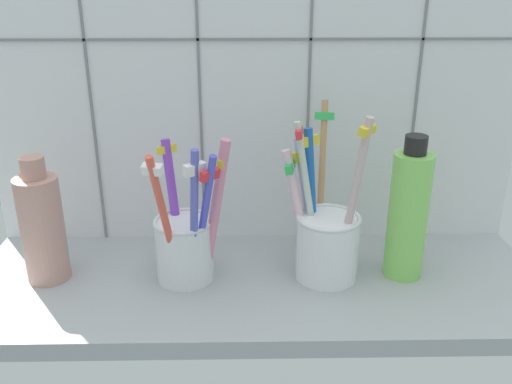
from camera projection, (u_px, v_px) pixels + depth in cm
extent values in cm
cube|color=#9EA3A8|center=(256.00, 288.00, 64.03)|extent=(64.00, 22.00, 2.00)
cube|color=white|center=(254.00, 77.00, 66.81)|extent=(64.00, 2.00, 45.00)
cube|color=gray|center=(88.00, 79.00, 65.46)|extent=(0.30, 0.20, 45.00)
cube|color=gray|center=(199.00, 79.00, 65.68)|extent=(0.30, 0.20, 45.00)
cube|color=gray|center=(309.00, 78.00, 65.90)|extent=(0.30, 0.20, 45.00)
cube|color=gray|center=(419.00, 78.00, 66.12)|extent=(0.30, 0.20, 45.00)
cube|color=gray|center=(254.00, 39.00, 64.08)|extent=(64.00, 0.20, 0.30)
cylinder|color=white|center=(185.00, 250.00, 62.95)|extent=(6.39, 6.39, 6.99)
torus|color=silver|center=(183.00, 221.00, 61.60)|extent=(6.57, 6.57, 0.50)
cylinder|color=#E25542|center=(166.00, 223.00, 57.81)|extent=(2.37, 6.51, 16.47)
cube|color=white|center=(153.00, 169.00, 53.23)|extent=(2.16, 1.56, 1.21)
cylinder|color=pink|center=(215.00, 211.00, 60.52)|extent=(4.02, 1.97, 16.40)
cube|color=yellow|center=(222.00, 162.00, 58.18)|extent=(1.21, 1.98, 1.03)
cylinder|color=#5A5EC7|center=(194.00, 220.00, 58.76)|extent=(2.05, 2.39, 15.90)
cube|color=white|center=(194.00, 169.00, 56.12)|extent=(2.40, 2.09, 1.22)
cylinder|color=purple|center=(174.00, 206.00, 63.13)|extent=(2.70, 3.28, 15.13)
cube|color=yellow|center=(167.00, 149.00, 61.36)|extent=(2.21, 1.84, 0.90)
cylinder|color=#4C51D2|center=(203.00, 220.00, 59.45)|extent=(3.79, 3.94, 15.44)
cube|color=#E5333F|center=(210.00, 175.00, 56.46)|extent=(2.18, 2.13, 1.18)
cylinder|color=white|center=(327.00, 247.00, 63.16)|extent=(6.98, 6.98, 7.28)
torus|color=silver|center=(329.00, 218.00, 61.76)|extent=(7.14, 7.14, 0.50)
cylinder|color=beige|center=(353.00, 202.00, 59.52)|extent=(3.14, 2.84, 18.86)
cube|color=yellow|center=(367.00, 130.00, 55.81)|extent=(2.17, 2.33, 0.99)
cylinder|color=silver|center=(309.00, 200.00, 61.79)|extent=(3.76, 1.35, 17.51)
cube|color=#E5333F|center=(299.00, 133.00, 59.06)|extent=(1.16, 2.55, 0.98)
cylinder|color=tan|center=(321.00, 183.00, 65.23)|extent=(1.51, 5.74, 18.41)
cube|color=green|center=(324.00, 116.00, 64.17)|extent=(2.34, 1.33, 1.04)
cylinder|color=#A9ABDD|center=(307.00, 206.00, 63.63)|extent=(3.48, 4.34, 14.90)
cube|color=yellow|center=(300.00, 157.00, 62.55)|extent=(2.10, 1.89, 1.25)
cylinder|color=blue|center=(311.00, 201.00, 63.00)|extent=(2.54, 2.91, 16.35)
cube|color=yellow|center=(309.00, 141.00, 60.94)|extent=(2.48, 2.12, 1.15)
cylinder|color=silver|center=(299.00, 212.00, 62.61)|extent=(4.33, 1.78, 14.42)
cube|color=green|center=(290.00, 167.00, 60.76)|extent=(1.42, 2.70, 1.12)
cylinder|color=tan|center=(43.00, 229.00, 61.93)|extent=(4.69, 4.69, 12.07)
cylinder|color=tan|center=(33.00, 168.00, 59.15)|extent=(2.54, 2.54, 2.34)
cylinder|color=#89DA5F|center=(408.00, 216.00, 62.28)|extent=(4.35, 4.35, 14.44)
cylinder|color=black|center=(416.00, 145.00, 59.11)|extent=(2.39, 2.39, 2.00)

